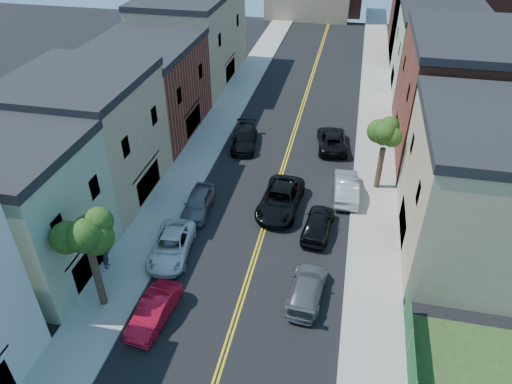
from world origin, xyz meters
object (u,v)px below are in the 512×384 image
Objects in this scene: red_sedan at (154,311)px; black_suv_lane at (280,199)px; white_pickup at (171,246)px; black_car_left at (244,138)px; grey_car_left at (198,203)px; silver_car_right at (346,187)px; black_car_right at (318,224)px; pedestrian_left at (105,256)px; grey_car_right at (307,288)px; dark_car_right_far at (332,140)px.

black_suv_lane reaches higher than red_sedan.
white_pickup is 0.86× the size of black_suv_lane.
black_suv_lane reaches higher than black_car_left.
grey_car_left is 0.91× the size of silver_car_right.
silver_car_right is at bearing -103.50° from black_car_right.
black_car_left is at bearing -49.40° from black_car_right.
pedestrian_left reaches higher than black_suv_lane.
grey_car_right is at bearing 95.30° from black_car_right.
black_car_right is (8.28, 9.79, 0.06)m from red_sedan.
red_sedan is at bearing 27.51° from grey_car_right.
black_suv_lane is (4.91, -9.01, 0.07)m from black_car_left.
black_car_right is at bearing -74.24° from pedestrian_left.
black_car_left is 1.09× the size of grey_car_right.
black_car_left is 8.11m from dark_car_right_far.
grey_car_left is (-0.74, 10.43, 0.07)m from red_sedan.
white_pickup is 14.43m from silver_car_right.
black_car_left reaches higher than red_sedan.
grey_car_right is 18.98m from dark_car_right_far.
silver_car_right is (1.70, 4.99, 0.06)m from black_car_right.
black_suv_lane is (5.22, 12.05, 0.12)m from red_sedan.
dark_car_right_far is 10.93m from black_suv_lane.
dark_car_right_far is (-1.70, 7.76, -0.07)m from silver_car_right.
pedestrian_left is (-3.87, -7.14, 0.25)m from grey_car_left.
black_suv_lane is at bearing -65.90° from grey_car_right.
black_car_right is 14.45m from pedestrian_left.
white_pickup is 4.99m from grey_car_left.
black_suv_lane is (5.96, 1.63, 0.06)m from grey_car_left.
pedestrian_left is at bearing 150.36° from red_sedan.
black_suv_lane is (-3.06, -10.49, 0.08)m from dark_car_right_far.
grey_car_left is at bearing 99.92° from red_sedan.
dark_car_right_far is at bearing 49.86° from grey_car_left.
grey_car_left is at bearing -33.00° from grey_car_right.
grey_car_left is at bearing -39.48° from pedestrian_left.
grey_car_right is at bearing -99.79° from pedestrian_left.
white_pickup is (-1.02, 5.45, 0.01)m from red_sedan.
black_car_left is (1.05, 10.63, -0.02)m from grey_car_left.
black_car_right is at bearing 55.62° from red_sedan.
black_suv_lane reaches higher than grey_car_left.
grey_car_left reaches higher than black_car_right.
pedestrian_left is at bearing -121.95° from grey_car_left.
grey_car_left is 0.84× the size of dark_car_right_far.
silver_car_right reaches higher than dark_car_right_far.
black_car_left reaches higher than dark_car_right_far.
red_sedan is at bearing -98.73° from black_car_left.
silver_car_right is 5.49m from black_suv_lane.
pedestrian_left is (-4.92, -17.77, 0.27)m from black_car_left.
grey_car_left is 0.87× the size of black_car_left.
dark_car_right_far is (0.00, 12.75, -0.02)m from black_car_right.
red_sedan is 0.86× the size of silver_car_right.
black_car_left is at bearing 122.23° from black_suv_lane.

